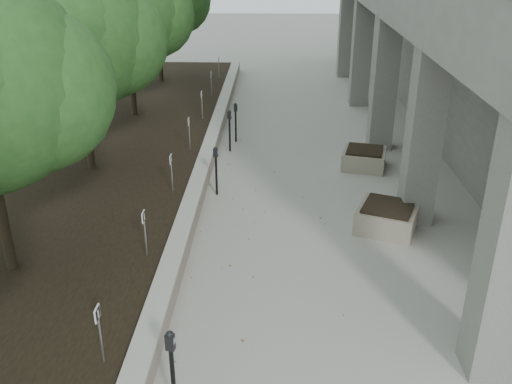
# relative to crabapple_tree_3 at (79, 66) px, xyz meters

# --- Properties ---
(retaining_wall) EXTENTS (0.39, 26.00, 0.50)m
(retaining_wall) POSITION_rel_crabapple_tree_3_xyz_m (2.97, 1.00, -2.87)
(retaining_wall) COLOR gray
(retaining_wall) RESTS_ON ground
(planting_bed) EXTENTS (7.00, 26.00, 0.40)m
(planting_bed) POSITION_rel_crabapple_tree_3_xyz_m (-0.70, 1.00, -2.92)
(planting_bed) COLOR black
(planting_bed) RESTS_ON ground
(crabapple_tree_3) EXTENTS (4.60, 4.00, 5.44)m
(crabapple_tree_3) POSITION_rel_crabapple_tree_3_xyz_m (0.00, 0.00, 0.00)
(crabapple_tree_3) COLOR #224D1D
(crabapple_tree_3) RESTS_ON planting_bed
(crabapple_tree_4) EXTENTS (4.60, 4.00, 5.44)m
(crabapple_tree_4) POSITION_rel_crabapple_tree_3_xyz_m (0.00, 5.00, 0.00)
(crabapple_tree_4) COLOR #224D1D
(crabapple_tree_4) RESTS_ON planting_bed
(crabapple_tree_5) EXTENTS (4.60, 4.00, 5.44)m
(crabapple_tree_5) POSITION_rel_crabapple_tree_3_xyz_m (0.00, 10.00, 0.00)
(crabapple_tree_5) COLOR #224D1D
(crabapple_tree_5) RESTS_ON planting_bed
(parking_sign_2) EXTENTS (0.04, 0.22, 0.96)m
(parking_sign_2) POSITION_rel_crabapple_tree_3_xyz_m (2.45, -7.50, -2.24)
(parking_sign_2) COLOR black
(parking_sign_2) RESTS_ON planting_bed
(parking_sign_3) EXTENTS (0.04, 0.22, 0.96)m
(parking_sign_3) POSITION_rel_crabapple_tree_3_xyz_m (2.45, -4.50, -2.24)
(parking_sign_3) COLOR black
(parking_sign_3) RESTS_ON planting_bed
(parking_sign_4) EXTENTS (0.04, 0.22, 0.96)m
(parking_sign_4) POSITION_rel_crabapple_tree_3_xyz_m (2.45, -1.50, -2.24)
(parking_sign_4) COLOR black
(parking_sign_4) RESTS_ON planting_bed
(parking_sign_5) EXTENTS (0.04, 0.22, 0.96)m
(parking_sign_5) POSITION_rel_crabapple_tree_3_xyz_m (2.45, 1.50, -2.24)
(parking_sign_5) COLOR black
(parking_sign_5) RESTS_ON planting_bed
(parking_sign_6) EXTENTS (0.04, 0.22, 0.96)m
(parking_sign_6) POSITION_rel_crabapple_tree_3_xyz_m (2.45, 4.50, -2.24)
(parking_sign_6) COLOR black
(parking_sign_6) RESTS_ON planting_bed
(parking_sign_7) EXTENTS (0.04, 0.22, 0.96)m
(parking_sign_7) POSITION_rel_crabapple_tree_3_xyz_m (2.45, 7.50, -2.24)
(parking_sign_7) COLOR black
(parking_sign_7) RESTS_ON planting_bed
(parking_sign_8) EXTENTS (0.04, 0.22, 0.96)m
(parking_sign_8) POSITION_rel_crabapple_tree_3_xyz_m (2.45, 10.50, -2.24)
(parking_sign_8) COLOR black
(parking_sign_8) RESTS_ON planting_bed
(parking_meter_2) EXTENTS (0.15, 0.12, 1.42)m
(parking_meter_2) POSITION_rel_crabapple_tree_3_xyz_m (3.58, -8.06, -2.41)
(parking_meter_2) COLOR black
(parking_meter_2) RESTS_ON ground
(parking_meter_3) EXTENTS (0.15, 0.12, 1.31)m
(parking_meter_3) POSITION_rel_crabapple_tree_3_xyz_m (3.44, -0.75, -2.47)
(parking_meter_3) COLOR black
(parking_meter_3) RESTS_ON ground
(parking_meter_4) EXTENTS (0.14, 0.12, 1.29)m
(parking_meter_4) POSITION_rel_crabapple_tree_3_xyz_m (3.67, 3.34, -2.47)
(parking_meter_4) COLOR black
(parking_meter_4) RESTS_ON ground
(parking_meter_5) EXTENTS (0.15, 0.12, 1.31)m
(parking_meter_5) POSITION_rel_crabapple_tree_3_xyz_m (3.54, 2.46, -2.46)
(parking_meter_5) COLOR black
(parking_meter_5) RESTS_ON ground
(planter_front) EXTENTS (1.63, 1.63, 0.59)m
(planter_front) POSITION_rel_crabapple_tree_3_xyz_m (7.48, -2.48, -2.83)
(planter_front) COLOR gray
(planter_front) RESTS_ON ground
(planter_back) EXTENTS (1.42, 1.42, 0.55)m
(planter_back) POSITION_rel_crabapple_tree_3_xyz_m (7.50, 1.28, -2.84)
(planter_back) COLOR gray
(planter_back) RESTS_ON ground
(berry_scatter) EXTENTS (3.30, 14.10, 0.02)m
(berry_scatter) POSITION_rel_crabapple_tree_3_xyz_m (4.70, -3.00, -3.11)
(berry_scatter) COLOR maroon
(berry_scatter) RESTS_ON ground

